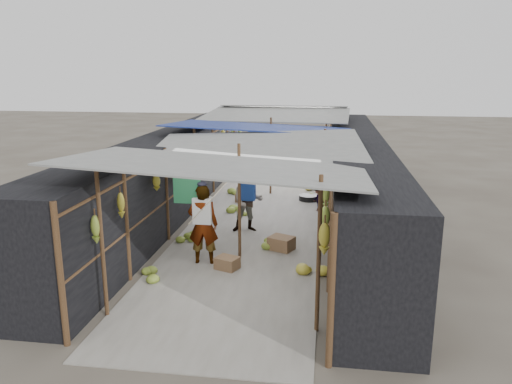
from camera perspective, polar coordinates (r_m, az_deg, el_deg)
The scene contains 14 objects.
ground at distance 8.71m, azimuth -5.42°, elevation -14.64°, with size 80.00×80.00×0.00m, color #6B6356.
aisle_slab at distance 14.64m, azimuth 0.53°, elevation -2.54°, with size 3.60×16.00×0.02m, color #9E998E.
stall_left at distance 14.96m, azimuth -9.77°, elevation 2.11°, with size 1.40×15.00×2.30m, color black.
stall_right at distance 14.26m, azimuth 11.35°, elevation 1.47°, with size 1.40×15.00×2.30m, color black.
crate_near at distance 10.71m, azimuth -3.31°, elevation -8.14°, with size 0.46×0.37×0.27m, color #946D4B.
crate_mid at distance 11.79m, azimuth 2.93°, elevation -5.89°, with size 0.55×0.44×0.33m, color #946D4B.
crate_back at distance 15.96m, azimuth -1.48°, elevation -0.67°, with size 0.44×0.36×0.28m, color #946D4B.
black_basin at distance 16.22m, azimuth 6.04°, elevation -0.68°, with size 0.63×0.63×0.19m, color black.
vendor_elderly at distance 10.83m, azimuth -6.07°, elevation -3.73°, with size 0.65×0.42×1.78m, color white.
shopper_blue at distance 12.92m, azimuth -0.97°, elevation -1.04°, with size 0.80×0.62×1.65m, color navy.
vendor_seated at distance 14.97m, azimuth 7.06°, elevation -0.79°, with size 0.50×0.29×0.77m, color #4A4540.
market_canopy at distance 14.48m, azimuth 0.82°, elevation 6.96°, with size 5.62×15.20×2.77m.
hanging_bananas at distance 14.39m, azimuth 0.36°, elevation 3.76°, with size 3.96×14.22×0.87m.
floor_bananas at distance 14.09m, azimuth 0.61°, elevation -2.61°, with size 4.01×10.24×0.34m.
Camera 1 is at (1.88, -7.42, 4.15)m, focal length 35.00 mm.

